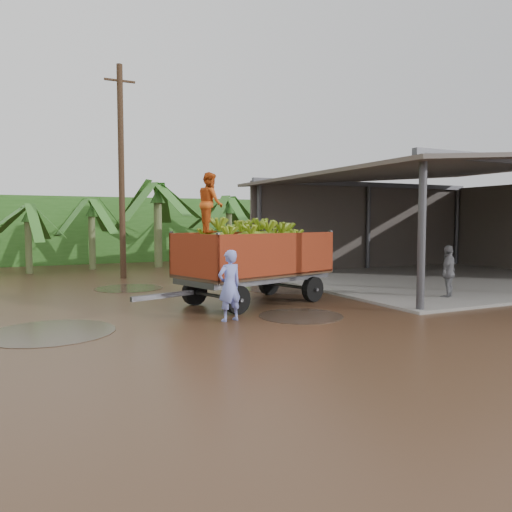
{
  "coord_description": "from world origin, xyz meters",
  "views": [
    {
      "loc": [
        -3.84,
        -13.22,
        2.32
      ],
      "look_at": [
        2.37,
        -0.16,
        1.29
      ],
      "focal_mm": 35.0,
      "sensor_mm": 36.0,
      "label": 1
    }
  ],
  "objects_px": {
    "banana_trailer": "(254,257)",
    "utility_pole": "(121,171)",
    "man_blue": "(229,286)",
    "man_grey": "(448,272)"
  },
  "relations": [
    {
      "from": "man_blue",
      "to": "man_grey",
      "type": "xyz_separation_m",
      "value": [
        7.03,
        0.16,
        -0.02
      ]
    },
    {
      "from": "banana_trailer",
      "to": "utility_pole",
      "type": "xyz_separation_m",
      "value": [
        -2.13,
        7.89,
        2.97
      ]
    },
    {
      "from": "man_grey",
      "to": "utility_pole",
      "type": "height_order",
      "value": "utility_pole"
    },
    {
      "from": "man_grey",
      "to": "man_blue",
      "type": "bearing_deg",
      "value": -25.65
    },
    {
      "from": "man_blue",
      "to": "man_grey",
      "type": "height_order",
      "value": "man_blue"
    },
    {
      "from": "banana_trailer",
      "to": "utility_pole",
      "type": "height_order",
      "value": "utility_pole"
    },
    {
      "from": "banana_trailer",
      "to": "man_grey",
      "type": "height_order",
      "value": "banana_trailer"
    },
    {
      "from": "utility_pole",
      "to": "man_blue",
      "type": "bearing_deg",
      "value": -86.58
    },
    {
      "from": "banana_trailer",
      "to": "utility_pole",
      "type": "distance_m",
      "value": 8.7
    },
    {
      "from": "banana_trailer",
      "to": "man_blue",
      "type": "bearing_deg",
      "value": -145.32
    }
  ]
}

